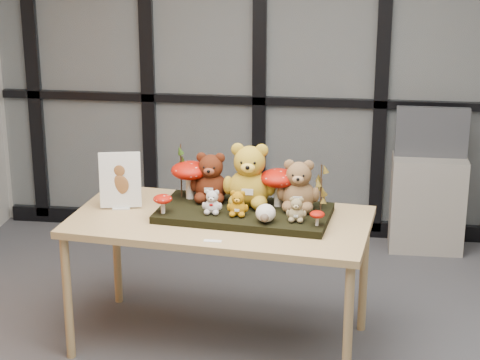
# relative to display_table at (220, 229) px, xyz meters

# --- Properties ---
(room_shell) EXTENTS (5.00, 5.00, 5.00)m
(room_shell) POSITION_rel_display_table_xyz_m (0.48, -0.66, 0.96)
(room_shell) COLOR #B5B3AB
(room_shell) RESTS_ON floor
(glass_partition) EXTENTS (4.90, 0.06, 2.78)m
(glass_partition) POSITION_rel_display_table_xyz_m (0.48, 1.81, 0.70)
(glass_partition) COLOR #2D383F
(glass_partition) RESTS_ON floor
(display_table) EXTENTS (1.76, 1.03, 0.78)m
(display_table) POSITION_rel_display_table_xyz_m (0.00, 0.00, 0.00)
(display_table) COLOR tan
(display_table) RESTS_ON floor
(diorama_tray) EXTENTS (1.01, 0.59, 0.04)m
(diorama_tray) POSITION_rel_display_table_xyz_m (0.13, 0.05, 0.09)
(diorama_tray) COLOR black
(diorama_tray) RESTS_ON display_table
(bear_pooh_yellow) EXTENTS (0.33, 0.31, 0.40)m
(bear_pooh_yellow) POSITION_rel_display_table_xyz_m (0.15, 0.14, 0.31)
(bear_pooh_yellow) COLOR #B79022
(bear_pooh_yellow) RESTS_ON diorama_tray
(bear_brown_medium) EXTENTS (0.26, 0.24, 0.31)m
(bear_brown_medium) POSITION_rel_display_table_xyz_m (-0.08, 0.19, 0.26)
(bear_brown_medium) COLOR #471A0B
(bear_brown_medium) RESTS_ON diorama_tray
(bear_tan_back) EXTENTS (0.27, 0.25, 0.32)m
(bear_tan_back) POSITION_rel_display_table_xyz_m (0.43, 0.11, 0.27)
(bear_tan_back) COLOR brown
(bear_tan_back) RESTS_ON diorama_tray
(bear_small_yellow) EXTENTS (0.13, 0.12, 0.16)m
(bear_small_yellow) POSITION_rel_display_table_xyz_m (0.11, -0.04, 0.19)
(bear_small_yellow) COLOR #AF710B
(bear_small_yellow) RESTS_ON diorama_tray
(bear_white_bow) EXTENTS (0.13, 0.12, 0.15)m
(bear_white_bow) POSITION_rel_display_table_xyz_m (-0.04, -0.03, 0.18)
(bear_white_bow) COLOR beige
(bear_white_bow) RESTS_ON diorama_tray
(bear_beige_small) EXTENTS (0.12, 0.11, 0.15)m
(bear_beige_small) POSITION_rel_display_table_xyz_m (0.44, -0.09, 0.18)
(bear_beige_small) COLOR #958155
(bear_beige_small) RESTS_ON diorama_tray
(plush_cream_hedgehog) EXTENTS (0.09, 0.08, 0.11)m
(plush_cream_hedgehog) POSITION_rel_display_table_xyz_m (0.27, -0.13, 0.16)
(plush_cream_hedgehog) COLOR white
(plush_cream_hedgehog) RESTS_ON diorama_tray
(mushroom_back_left) EXTENTS (0.22, 0.22, 0.24)m
(mushroom_back_left) POSITION_rel_display_table_xyz_m (-0.21, 0.20, 0.23)
(mushroom_back_left) COLOR #9C0F05
(mushroom_back_left) RESTS_ON diorama_tray
(mushroom_back_right) EXTENTS (0.21, 0.21, 0.24)m
(mushroom_back_right) POSITION_rel_display_table_xyz_m (0.32, 0.14, 0.23)
(mushroom_back_right) COLOR #9C0F05
(mushroom_back_right) RESTS_ON diorama_tray
(mushroom_front_left) EXTENTS (0.11, 0.11, 0.12)m
(mushroom_front_left) POSITION_rel_display_table_xyz_m (-0.31, -0.06, 0.17)
(mushroom_front_left) COLOR #9C0F05
(mushroom_front_left) RESTS_ON diorama_tray
(mushroom_front_right) EXTENTS (0.08, 0.08, 0.09)m
(mushroom_front_right) POSITION_rel_display_table_xyz_m (0.55, -0.15, 0.15)
(mushroom_front_right) COLOR #9C0F05
(mushroom_front_right) RESTS_ON diorama_tray
(sprig_green_far_left) EXTENTS (0.05, 0.05, 0.32)m
(sprig_green_far_left) POSITION_rel_display_table_xyz_m (-0.26, 0.22, 0.27)
(sprig_green_far_left) COLOR #19370C
(sprig_green_far_left) RESTS_ON diorama_tray
(sprig_green_mid_left) EXTENTS (0.05, 0.05, 0.23)m
(sprig_green_mid_left) POSITION_rel_display_table_xyz_m (-0.13, 0.26, 0.22)
(sprig_green_mid_left) COLOR #19370C
(sprig_green_mid_left) RESTS_ON diorama_tray
(sprig_dry_far_right) EXTENTS (0.05, 0.05, 0.27)m
(sprig_dry_far_right) POSITION_rel_display_table_xyz_m (0.56, 0.10, 0.24)
(sprig_dry_far_right) COLOR brown
(sprig_dry_far_right) RESTS_ON diorama_tray
(sprig_dry_mid_right) EXTENTS (0.05, 0.05, 0.23)m
(sprig_dry_mid_right) POSITION_rel_display_table_xyz_m (0.57, -0.02, 0.22)
(sprig_dry_mid_right) COLOR brown
(sprig_dry_mid_right) RESTS_ON diorama_tray
(sprig_green_centre) EXTENTS (0.05, 0.05, 0.19)m
(sprig_green_centre) POSITION_rel_display_table_xyz_m (0.09, 0.24, 0.20)
(sprig_green_centre) COLOR #19370C
(sprig_green_centre) RESTS_ON diorama_tray
(sign_holder) EXTENTS (0.24, 0.08, 0.34)m
(sign_holder) POSITION_rel_display_table_xyz_m (-0.59, 0.09, 0.22)
(sign_holder) COLOR silver
(sign_holder) RESTS_ON display_table
(label_card) EXTENTS (0.09, 0.03, 0.00)m
(label_card) POSITION_rel_display_table_xyz_m (0.01, -0.34, 0.07)
(label_card) COLOR white
(label_card) RESTS_ON display_table
(cabinet) EXTENTS (0.53, 0.31, 0.71)m
(cabinet) POSITION_rel_display_table_xyz_m (1.30, 1.62, -0.36)
(cabinet) COLOR gray
(cabinet) RESTS_ON floor
(monitor) EXTENTS (0.52, 0.05, 0.37)m
(monitor) POSITION_rel_display_table_xyz_m (1.30, 1.64, 0.17)
(monitor) COLOR #4B4D52
(monitor) RESTS_ON cabinet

